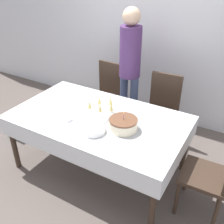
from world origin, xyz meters
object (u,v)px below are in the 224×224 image
(champagne_tray, at_px, (102,109))
(plate_stack_dessert, at_px, (99,118))
(dining_chair_far_left, at_px, (107,93))
(dining_chair_right_end, at_px, (215,171))
(gift_bag, at_px, (14,127))
(dining_chair_far_right, at_px, (162,108))
(birthday_cake, at_px, (123,124))
(plate_stack_main, at_px, (93,129))
(person_standing, at_px, (130,61))

(champagne_tray, bearing_deg, plate_stack_dessert, -78.38)
(dining_chair_far_left, bearing_deg, dining_chair_right_end, -27.46)
(dining_chair_far_left, height_order, dining_chair_right_end, same)
(dining_chair_right_end, height_order, plate_stack_dessert, dining_chair_right_end)
(champagne_tray, height_order, gift_bag, champagne_tray)
(dining_chair_far_left, relative_size, dining_chair_far_right, 1.00)
(birthday_cake, bearing_deg, dining_chair_far_right, 86.04)
(dining_chair_far_right, bearing_deg, plate_stack_dessert, -112.39)
(champagne_tray, bearing_deg, gift_bag, -175.95)
(birthday_cake, relative_size, plate_stack_dessert, 1.42)
(gift_bag, bearing_deg, dining_chair_far_right, 27.20)
(dining_chair_far_right, relative_size, plate_stack_dessert, 4.80)
(dining_chair_far_left, xyz_separation_m, gift_bag, (-0.97, -0.92, -0.36))
(birthday_cake, height_order, champagne_tray, birthday_cake)
(dining_chair_far_left, xyz_separation_m, dining_chair_right_end, (1.67, -0.87, 0.00))
(dining_chair_right_end, height_order, birthday_cake, dining_chair_right_end)
(dining_chair_right_end, xyz_separation_m, gift_bag, (-2.64, -0.06, -0.36))
(dining_chair_far_right, xyz_separation_m, plate_stack_main, (-0.30, -1.13, 0.22))
(plate_stack_main, height_order, gift_bag, plate_stack_main)
(dining_chair_far_left, height_order, champagne_tray, dining_chair_far_left)
(person_standing, xyz_separation_m, gift_bag, (-1.28, -1.01, -0.88))
(dining_chair_right_end, xyz_separation_m, birthday_cake, (-0.91, -0.07, 0.26))
(dining_chair_far_left, bearing_deg, champagne_tray, -62.15)
(champagne_tray, xyz_separation_m, plate_stack_main, (0.09, -0.31, -0.05))
(plate_stack_dessert, bearing_deg, birthday_cake, -7.15)
(plate_stack_dessert, bearing_deg, plate_stack_main, -71.99)
(dining_chair_far_right, relative_size, birthday_cake, 3.38)
(birthday_cake, height_order, plate_stack_dessert, birthday_cake)
(plate_stack_main, relative_size, plate_stack_dessert, 1.18)
(dining_chair_right_end, distance_m, plate_stack_main, 1.20)
(champagne_tray, relative_size, plate_stack_main, 1.40)
(plate_stack_dessert, bearing_deg, dining_chair_far_right, 67.61)
(plate_stack_main, distance_m, person_standing, 1.27)
(dining_chair_right_end, xyz_separation_m, plate_stack_dessert, (-1.22, -0.04, 0.21))
(dining_chair_far_left, bearing_deg, birthday_cake, -51.17)
(plate_stack_main, height_order, person_standing, person_standing)
(champagne_tray, height_order, plate_stack_main, champagne_tray)
(person_standing, distance_m, gift_bag, 1.85)
(dining_chair_far_left, xyz_separation_m, plate_stack_dessert, (0.45, -0.90, 0.21))
(plate_stack_dessert, bearing_deg, person_standing, 98.56)
(plate_stack_main, distance_m, gift_bag, 1.62)
(plate_stack_main, bearing_deg, gift_bag, 172.08)
(dining_chair_far_left, height_order, plate_stack_dessert, dining_chair_far_left)
(person_standing, bearing_deg, birthday_cake, -66.07)
(dining_chair_far_right, bearing_deg, gift_bag, -152.80)
(plate_stack_main, bearing_deg, dining_chair_right_end, 12.95)
(dining_chair_far_right, bearing_deg, dining_chair_far_left, 180.00)
(plate_stack_main, bearing_deg, birthday_cake, 39.02)
(plate_stack_dessert, relative_size, person_standing, 0.12)
(champagne_tray, bearing_deg, dining_chair_far_left, 117.85)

